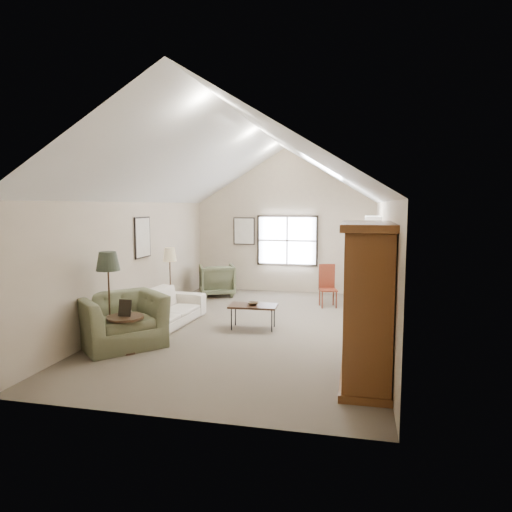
% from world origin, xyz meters
% --- Properties ---
extents(room_shell, '(5.01, 8.01, 4.00)m').
position_xyz_m(room_shell, '(0.00, 0.00, 3.21)').
color(room_shell, brown).
rests_on(room_shell, ground).
extents(window, '(1.72, 0.08, 1.42)m').
position_xyz_m(window, '(0.10, 3.96, 1.45)').
color(window, black).
rests_on(window, room_shell).
extents(skylight, '(0.80, 1.20, 0.52)m').
position_xyz_m(skylight, '(1.30, 0.90, 3.22)').
color(skylight, white).
rests_on(skylight, room_shell).
extents(wall_art, '(1.97, 3.71, 0.88)m').
position_xyz_m(wall_art, '(-1.88, 1.94, 1.73)').
color(wall_art, black).
rests_on(wall_art, room_shell).
extents(armoire, '(0.60, 1.50, 2.20)m').
position_xyz_m(armoire, '(2.18, -2.40, 1.10)').
color(armoire, brown).
rests_on(armoire, ground).
extents(tv_alcove, '(0.32, 1.30, 2.10)m').
position_xyz_m(tv_alcove, '(2.34, 1.60, 1.15)').
color(tv_alcove, white).
rests_on(tv_alcove, ground).
extents(media_console, '(0.34, 1.18, 0.60)m').
position_xyz_m(media_console, '(2.32, 1.60, 0.30)').
color(media_console, '#382316').
rests_on(media_console, ground).
extents(tv_panel, '(0.05, 0.90, 0.55)m').
position_xyz_m(tv_panel, '(2.32, 1.60, 0.92)').
color(tv_panel, black).
rests_on(tv_panel, media_console).
extents(sofa, '(1.14, 2.48, 0.71)m').
position_xyz_m(sofa, '(-1.80, -0.33, 0.35)').
color(sofa, white).
rests_on(sofa, ground).
extents(armchair_near, '(1.82, 1.83, 0.90)m').
position_xyz_m(armchair_near, '(-1.96, -1.63, 0.45)').
color(armchair_near, '#5F6546').
rests_on(armchair_near, ground).
extents(armchair_far, '(1.20, 1.21, 0.84)m').
position_xyz_m(armchair_far, '(-1.66, 2.99, 0.42)').
color(armchair_far, '#585B40').
rests_on(armchair_far, ground).
extents(coffee_table, '(0.96, 0.57, 0.48)m').
position_xyz_m(coffee_table, '(0.05, -0.07, 0.24)').
color(coffee_table, '#342015').
rests_on(coffee_table, ground).
extents(bowl, '(0.24, 0.24, 0.06)m').
position_xyz_m(bowl, '(0.05, -0.07, 0.51)').
color(bowl, '#392817').
rests_on(bowl, coffee_table).
extents(side_table, '(0.65, 0.65, 0.61)m').
position_xyz_m(side_table, '(-1.70, -1.93, 0.30)').
color(side_table, '#332015').
rests_on(side_table, ground).
extents(side_chair, '(0.49, 0.49, 1.02)m').
position_xyz_m(side_chair, '(1.36, 2.23, 0.51)').
color(side_chair, maroon).
rests_on(side_chair, ground).
extents(tripod_lamp, '(0.69, 0.69, 1.94)m').
position_xyz_m(tripod_lamp, '(2.20, 3.70, 0.97)').
color(tripod_lamp, silver).
rests_on(tripod_lamp, ground).
extents(dark_lamp, '(0.43, 0.43, 1.69)m').
position_xyz_m(dark_lamp, '(-2.10, -1.73, 0.84)').
color(dark_lamp, '#24291D').
rests_on(dark_lamp, ground).
extents(tan_lamp, '(0.33, 0.33, 1.51)m').
position_xyz_m(tan_lamp, '(-2.10, 0.87, 0.76)').
color(tan_lamp, tan).
rests_on(tan_lamp, ground).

